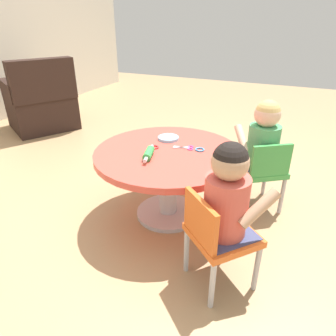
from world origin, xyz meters
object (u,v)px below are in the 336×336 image
(craft_table, at_px, (168,166))
(child_chair_left, at_px, (217,235))
(seated_child_right, at_px, (264,138))
(rolling_pin, at_px, (149,153))
(armchair_dark, at_px, (42,104))
(child_chair_right, at_px, (262,170))
(seated_child_left, at_px, (228,194))
(craft_scissors, at_px, (186,148))

(craft_table, height_order, child_chair_left, child_chair_left)
(seated_child_right, xyz_separation_m, rolling_pin, (-0.51, 0.61, -0.02))
(armchair_dark, bearing_deg, child_chair_right, -104.83)
(seated_child_left, distance_m, craft_scissors, 0.66)
(seated_child_right, bearing_deg, craft_scissors, 122.73)
(craft_table, distance_m, child_chair_right, 0.66)
(rolling_pin, height_order, craft_scissors, rolling_pin)
(child_chair_right, relative_size, seated_child_right, 1.05)
(seated_child_left, bearing_deg, child_chair_left, 138.53)
(child_chair_right, distance_m, seated_child_right, 0.23)
(craft_scissors, bearing_deg, child_chair_right, -61.56)
(craft_table, distance_m, seated_child_left, 0.67)
(seated_child_right, relative_size, armchair_dark, 0.52)
(craft_table, xyz_separation_m, child_chair_right, (0.35, -0.56, -0.08))
(armchair_dark, bearing_deg, seated_child_left, -119.43)
(child_chair_left, bearing_deg, craft_scissors, 34.35)
(child_chair_left, distance_m, child_chair_right, 0.81)
(child_chair_left, distance_m, seated_child_left, 0.23)
(seated_child_right, bearing_deg, child_chair_right, -145.27)
(child_chair_right, distance_m, armchair_dark, 2.81)
(seated_child_left, relative_size, child_chair_right, 0.95)
(seated_child_left, distance_m, child_chair_right, 0.81)
(child_chair_right, bearing_deg, craft_scissors, 118.44)
(rolling_pin, distance_m, craft_scissors, 0.28)
(seated_child_left, distance_m, seated_child_right, 0.81)
(craft_table, xyz_separation_m, child_chair_left, (-0.46, -0.47, -0.08))
(child_chair_left, xyz_separation_m, seated_child_left, (0.03, -0.03, 0.23))
(craft_table, height_order, seated_child_left, seated_child_left)
(child_chair_right, bearing_deg, seated_child_right, 34.73)
(seated_child_right, xyz_separation_m, armchair_dark, (0.69, 2.69, -0.22))
(rolling_pin, bearing_deg, seated_child_right, -49.74)
(craft_table, xyz_separation_m, craft_scissors, (0.09, -0.09, 0.11))
(child_chair_left, relative_size, rolling_pin, 2.36)
(craft_table, relative_size, craft_scissors, 6.74)
(child_chair_right, bearing_deg, child_chair_left, 173.60)
(seated_child_right, height_order, rolling_pin, seated_child_right)
(craft_table, relative_size, armchair_dark, 0.98)
(child_chair_left, xyz_separation_m, craft_scissors, (0.55, 0.38, 0.19))
(craft_scissors, bearing_deg, seated_child_right, -57.27)
(armchair_dark, bearing_deg, rolling_pin, -119.91)
(child_chair_left, bearing_deg, seated_child_left, -41.47)
(craft_scissors, bearing_deg, rolling_pin, 144.68)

